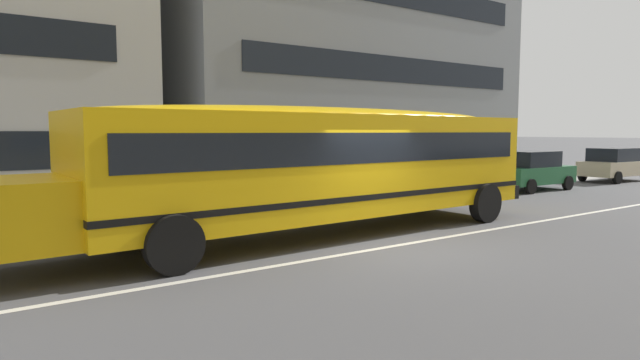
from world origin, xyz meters
name	(u,v)px	position (x,y,z in m)	size (l,w,h in m)	color
ground_plane	(390,247)	(0.00, 0.00, 0.00)	(400.00, 400.00, 0.00)	#4C4C4F
sidewalk_far	(236,207)	(0.00, 7.31, 0.01)	(120.00, 3.00, 0.01)	gray
lane_centreline	(390,247)	(0.00, 0.00, 0.00)	(110.00, 0.16, 0.01)	silver
school_bus	(319,160)	(-0.45, 1.96, 1.80)	(13.63, 3.24, 3.03)	yellow
parked_car_green_by_entrance	(531,170)	(12.37, 4.73, 0.84)	(3.92, 1.93, 1.64)	#236038
parked_car_beige_near_corner	(614,164)	(19.33, 4.73, 0.84)	(3.95, 1.98, 1.64)	#C1B28E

